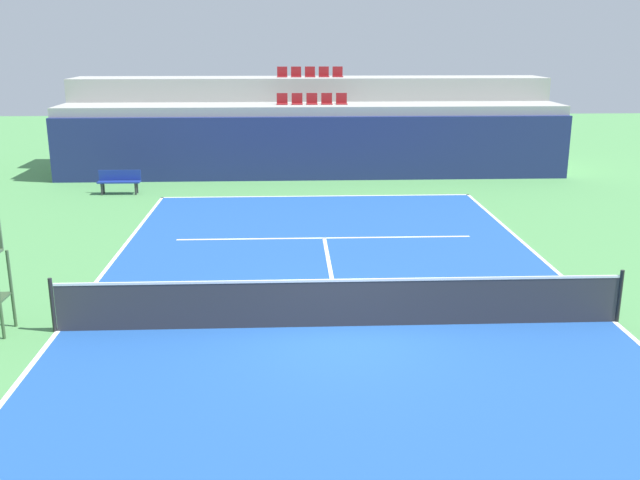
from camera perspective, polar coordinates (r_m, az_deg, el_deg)
name	(u,v)px	position (r m, az deg, el deg)	size (l,w,h in m)	color
ground_plane	(341,327)	(14.11, 1.65, -6.90)	(80.00, 80.00, 0.00)	#4C8C4C
court_surface	(341,326)	(14.11, 1.65, -6.88)	(11.00, 24.00, 0.01)	#1E4C99
baseline_far	(316,196)	(25.53, -0.29, 3.51)	(11.00, 0.10, 0.00)	white
sideline_left	(58,331)	(14.76, -20.11, -6.80)	(0.10, 24.00, 0.00)	white
sideline_right	(614,321)	(15.47, 22.34, -6.00)	(0.10, 24.00, 0.00)	white
service_line_far	(324,238)	(20.15, 0.34, 0.16)	(8.26, 0.10, 0.00)	white
centre_service_line	(331,274)	(17.10, 0.88, -2.73)	(0.10, 6.40, 0.00)	white
back_wall	(313,149)	(28.34, -0.54, 7.27)	(20.35, 0.30, 2.49)	navy
stands_tier_lower	(312,139)	(29.65, -0.63, 7.99)	(20.35, 2.40, 2.84)	#9E9E99
stands_tier_upper	(310,121)	(31.97, -0.78, 9.42)	(20.35, 2.40, 3.80)	#9E9E99
seating_row_lower	(312,101)	(29.58, -0.65, 10.99)	(2.85, 0.44, 0.44)	maroon
seating_row_upper	(310,74)	(31.91, -0.80, 13.05)	(2.85, 0.44, 0.44)	maroon
tennis_net	(341,302)	(13.92, 1.67, -4.97)	(11.08, 0.08, 1.07)	black
player_bench	(119,180)	(26.86, -15.66, 4.62)	(1.50, 0.40, 0.85)	navy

